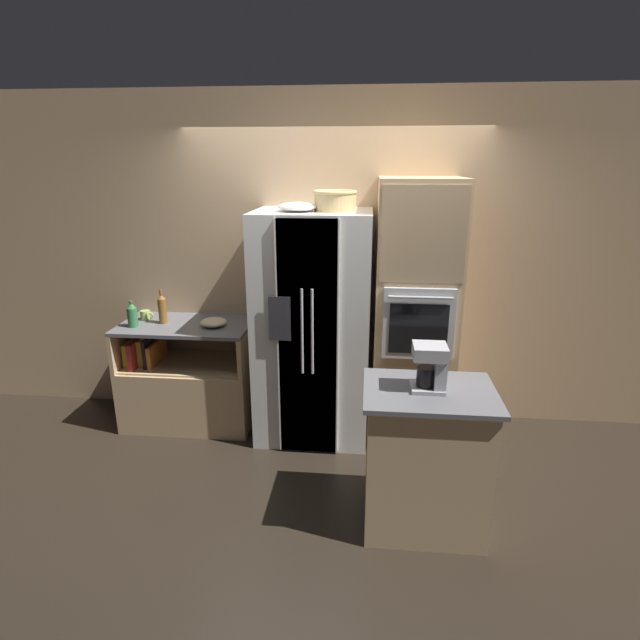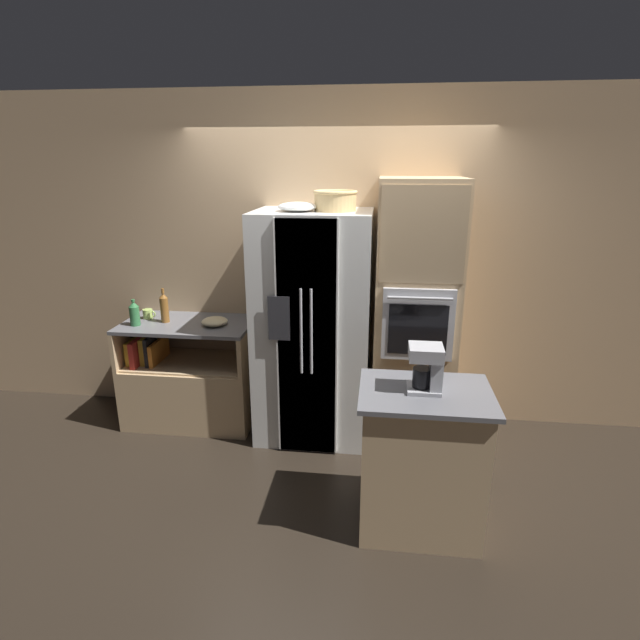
% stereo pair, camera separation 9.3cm
% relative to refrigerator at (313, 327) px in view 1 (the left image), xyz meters
% --- Properties ---
extents(ground_plane, '(20.00, 20.00, 0.00)m').
position_rel_refrigerator_xyz_m(ground_plane, '(0.13, -0.07, -0.94)').
color(ground_plane, black).
extents(wall_back, '(12.00, 0.06, 2.80)m').
position_rel_refrigerator_xyz_m(wall_back, '(0.13, 0.41, 0.46)').
color(wall_back, tan).
rests_on(wall_back, ground_plane).
extents(counter_left, '(1.11, 0.63, 0.92)m').
position_rel_refrigerator_xyz_m(counter_left, '(-1.11, 0.06, -0.60)').
color(counter_left, tan).
rests_on(counter_left, ground_plane).
extents(refrigerator, '(0.91, 0.78, 1.88)m').
position_rel_refrigerator_xyz_m(refrigerator, '(0.00, 0.00, 0.00)').
color(refrigerator, silver).
rests_on(refrigerator, ground_plane).
extents(wall_oven, '(0.63, 0.74, 2.12)m').
position_rel_refrigerator_xyz_m(wall_oven, '(0.81, 0.04, 0.13)').
color(wall_oven, tan).
rests_on(wall_oven, ground_plane).
extents(island_counter, '(0.79, 0.59, 0.94)m').
position_rel_refrigerator_xyz_m(island_counter, '(0.82, -1.09, -0.47)').
color(island_counter, tan).
rests_on(island_counter, ground_plane).
extents(wicker_basket, '(0.33, 0.33, 0.15)m').
position_rel_refrigerator_xyz_m(wicker_basket, '(0.17, -0.01, 1.02)').
color(wicker_basket, tan).
rests_on(wicker_basket, refrigerator).
extents(fruit_bowl, '(0.30, 0.30, 0.07)m').
position_rel_refrigerator_xyz_m(fruit_bowl, '(-0.11, -0.07, 0.97)').
color(fruit_bowl, white).
rests_on(fruit_bowl, refrigerator).
extents(bottle_tall, '(0.08, 0.08, 0.22)m').
position_rel_refrigerator_xyz_m(bottle_tall, '(-1.50, -0.06, 0.08)').
color(bottle_tall, '#33723F').
rests_on(bottle_tall, counter_left).
extents(bottle_short, '(0.07, 0.07, 0.30)m').
position_rel_refrigerator_xyz_m(bottle_short, '(-1.29, 0.06, 0.11)').
color(bottle_short, brown).
rests_on(bottle_short, counter_left).
extents(mug, '(0.11, 0.08, 0.08)m').
position_rel_refrigerator_xyz_m(mug, '(-1.48, 0.14, 0.02)').
color(mug, '#B2D166').
rests_on(mug, counter_left).
extents(mixing_bowl, '(0.22, 0.22, 0.07)m').
position_rel_refrigerator_xyz_m(mixing_bowl, '(-0.84, 0.02, 0.01)').
color(mixing_bowl, beige).
rests_on(mixing_bowl, counter_left).
extents(coffee_maker, '(0.20, 0.18, 0.28)m').
position_rel_refrigerator_xyz_m(coffee_maker, '(0.83, -1.08, 0.15)').
color(coffee_maker, '#B2B2B7').
rests_on(coffee_maker, island_counter).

